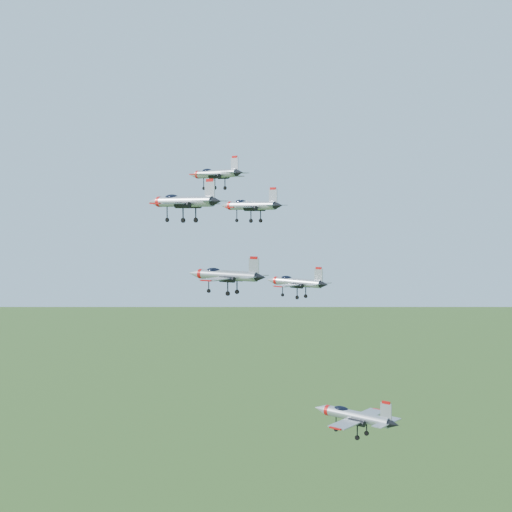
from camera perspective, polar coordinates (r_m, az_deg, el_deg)
The scene contains 6 objects.
jet_lead at distance 120.20m, azimuth -3.31°, elevation 6.60°, with size 12.89×10.81×3.45m.
jet_left_high at distance 102.94m, azimuth -0.49°, elevation 4.08°, with size 11.86×9.88×3.17m.
jet_right_high at distance 92.38m, azimuth -5.91°, elevation 4.38°, with size 13.05×10.81×3.49m.
jet_left_low at distance 112.30m, azimuth 3.19°, elevation -2.08°, with size 12.24×10.21×3.27m.
jet_right_low at distance 88.93m, azimuth -2.49°, elevation -1.52°, with size 11.61×9.55×3.11m.
jet_trail at distance 98.91m, azimuth 7.85°, elevation -12.53°, with size 13.28×11.04×3.55m.
Camera 1 is at (59.47, -85.88, 137.11)m, focal length 50.00 mm.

